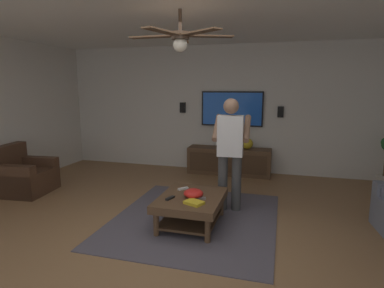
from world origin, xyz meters
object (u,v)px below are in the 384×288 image
at_px(person_standing, 230,148).
at_px(ceiling_fan, 181,38).
at_px(remote_white, 183,189).
at_px(book, 194,203).
at_px(remote_black, 170,198).
at_px(remote_grey, 200,198).
at_px(vase_round, 248,144).
at_px(armchair, 23,177).
at_px(coffee_table, 191,204).
at_px(tv, 232,109).
at_px(bowl, 193,193).
at_px(media_console, 229,161).
at_px(wall_speaker_right, 183,108).
at_px(wall_speaker_left, 281,112).

bearing_deg(person_standing, ceiling_fan, 153.51).
height_order(remote_white, book, book).
bearing_deg(remote_black, remote_grey, -59.71).
relative_size(remote_grey, vase_round, 0.68).
xyz_separation_m(armchair, coffee_table, (-0.49, -3.14, 0.02)).
distance_m(tv, remote_black, 3.20).
height_order(tv, remote_black, tv).
bearing_deg(remote_grey, remote_black, -4.66).
distance_m(bowl, remote_grey, 0.11).
bearing_deg(remote_white, remote_black, -145.99).
xyz_separation_m(media_console, ceiling_fan, (-2.92, 0.10, 2.06)).
distance_m(bowl, remote_black, 0.30).
bearing_deg(wall_speaker_right, coffee_table, -160.59).
relative_size(tv, remote_grey, 8.61).
height_order(person_standing, bowl, person_standing).
distance_m(armchair, remote_white, 2.97).
relative_size(coffee_table, ceiling_fan, 0.84).
relative_size(armchair, wall_speaker_left, 4.03).
bearing_deg(wall_speaker_right, armchair, 138.43).
distance_m(remote_black, ceiling_fan, 1.93).
distance_m(wall_speaker_left, ceiling_fan, 3.51).
xyz_separation_m(remote_white, ceiling_fan, (-0.53, -0.15, 1.92)).
xyz_separation_m(wall_speaker_left, wall_speaker_right, (0.00, 2.07, 0.05)).
distance_m(tv, wall_speaker_left, 0.99).
xyz_separation_m(person_standing, bowl, (-0.73, 0.35, -0.48)).
relative_size(bowl, remote_black, 1.68).
bearing_deg(tv, remote_grey, 1.40).
relative_size(book, vase_round, 1.00).
bearing_deg(person_standing, tv, 5.46).
xyz_separation_m(remote_white, wall_speaker_right, (2.65, 0.83, 0.94)).
height_order(media_console, person_standing, person_standing).
xyz_separation_m(tv, ceiling_fan, (-3.17, 0.10, 0.99)).
bearing_deg(remote_grey, armchair, -28.94).
bearing_deg(remote_white, vase_round, 25.96).
relative_size(tv, book, 5.87).
distance_m(media_console, remote_grey, 2.72).
relative_size(bowl, vase_round, 1.15).
bearing_deg(tv, person_standing, 8.48).
height_order(bowl, ceiling_fan, ceiling_fan).
height_order(coffee_table, remote_white, remote_white).
distance_m(book, ceiling_fan, 1.92).
height_order(media_console, remote_black, media_console).
xyz_separation_m(coffee_table, remote_white, (0.24, 0.18, 0.12)).
distance_m(remote_black, wall_speaker_left, 3.43).
xyz_separation_m(coffee_table, bowl, (-0.05, -0.05, 0.16)).
bearing_deg(vase_round, media_console, 91.05).
relative_size(armchair, bowl, 3.52).
relative_size(media_console, remote_black, 11.33).
bearing_deg(remote_black, bowl, -48.81).
xyz_separation_m(remote_white, book, (-0.50, -0.29, 0.01)).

